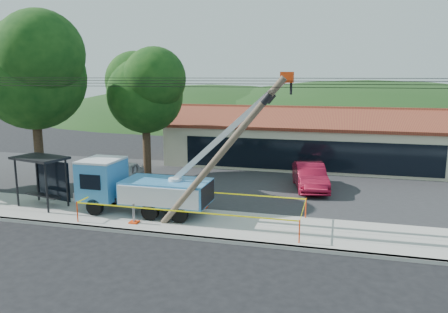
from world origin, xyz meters
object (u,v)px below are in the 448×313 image
bus_shelter (44,169)px  car_silver (126,187)px  car_red (310,191)px  utility_truck (141,185)px  leaning_pole (226,147)px

bus_shelter → car_silver: bus_shelter is taller
bus_shelter → car_red: bearing=42.6°
utility_truck → bus_shelter: size_ratio=3.46×
utility_truck → leaning_pole: size_ratio=1.54×
utility_truck → car_silver: (-3.56, 5.06, -1.56)m
leaning_pole → bus_shelter: size_ratio=2.25×
bus_shelter → car_silver: size_ratio=0.75×
utility_truck → bus_shelter: 5.57m
leaning_pole → car_red: (3.21, 8.26, -3.91)m
leaning_pole → car_red: 9.68m
bus_shelter → car_red: size_ratio=0.63×
utility_truck → bus_shelter: (-5.53, -0.19, 0.56)m
car_red → utility_truck: bearing=-150.3°
leaning_pole → car_red: size_ratio=1.43×
utility_truck → car_silver: size_ratio=2.59×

